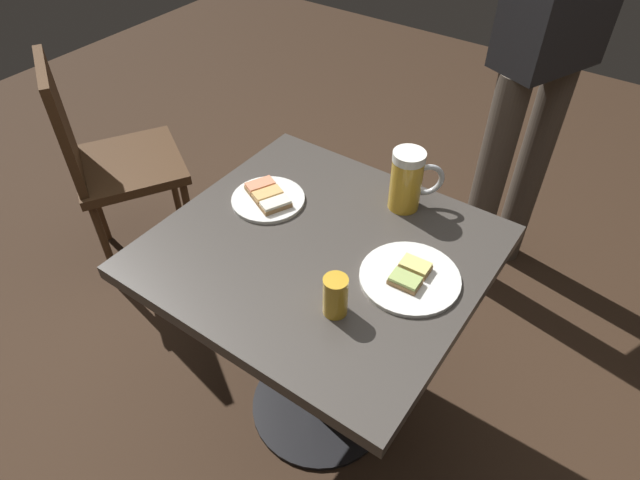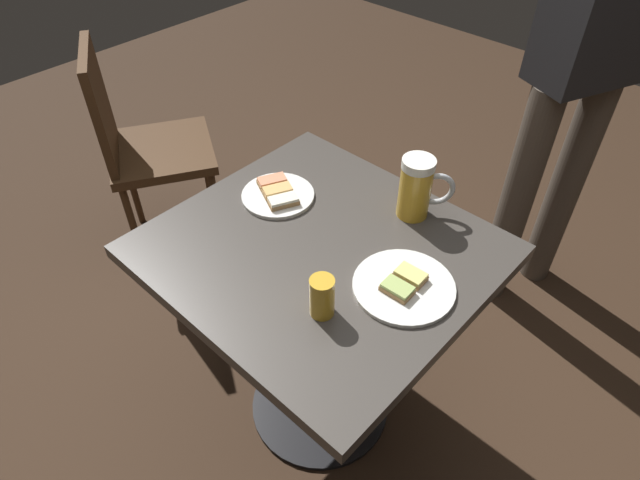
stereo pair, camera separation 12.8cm
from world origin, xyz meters
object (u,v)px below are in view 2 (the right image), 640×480
Objects in this scene: plate_far at (404,285)px; patron_standing at (588,61)px; beer_glass_small at (322,297)px; plate_near at (278,194)px; beer_mug at (417,188)px; cafe_chair at (141,142)px.

plate_far is 0.94m from patron_standing.
beer_glass_small is (-0.17, 0.09, 0.04)m from plate_far.
plate_near is at bearing 85.25° from plate_far.
beer_mug is 0.19× the size of cafe_chair.
plate_far is at bearing 25.90° from cafe_chair.
cafe_chair is at bearing 85.35° from plate_far.
beer_mug is at bearing 30.84° from plate_far.
patron_standing reaches higher than beer_glass_small.
beer_mug is at bearing 15.41° from patron_standing.
beer_mug reaches higher than plate_far.
plate_near is 1.98× the size of beer_glass_small.
beer_glass_small is at bearing 153.76° from plate_far.
plate_near is 0.12× the size of patron_standing.
beer_mug is 0.40m from beer_glass_small.
plate_near is at bearing 59.24° from beer_glass_small.
patron_standing is (0.91, 0.04, 0.20)m from plate_far.
beer_mug is 0.71m from patron_standing.
beer_glass_small is at bearing 20.73° from patron_standing.
plate_near is 0.85× the size of plate_far.
beer_glass_small is 1.24m from cafe_chair.
cafe_chair is (0.28, 1.18, -0.27)m from beer_glass_small.
beer_glass_small reaches higher than plate_far.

